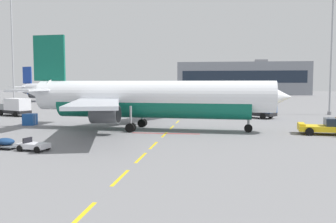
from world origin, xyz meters
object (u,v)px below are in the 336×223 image
object	(u,v)px
airliner_mid_left	(54,90)
baggage_train	(6,143)
fuel_service_truck	(254,108)
catering_truck	(15,107)
airliner_foreground	(148,99)
apron_light_mast_far	(332,31)
uld_cargo_container	(30,119)
pushback_tug	(328,127)
apron_light_mast_near	(12,31)

from	to	relation	value
airliner_mid_left	baggage_train	xyz separation A→B (m)	(31.99, -78.18, -3.08)
fuel_service_truck	catering_truck	bearing A→B (deg)	-177.04
airliner_foreground	fuel_service_truck	bearing A→B (deg)	50.48
airliner_foreground	airliner_mid_left	xyz separation A→B (m)	(-42.16, 63.31, -0.34)
airliner_foreground	catering_truck	size ratio (longest dim) A/B	4.75
airliner_mid_left	baggage_train	world-z (taller)	airliner_mid_left
airliner_mid_left	apron_light_mast_far	world-z (taller)	apron_light_mast_far
airliner_foreground	baggage_train	size ratio (longest dim) A/B	3.99
airliner_mid_left	catering_truck	distance (m)	49.72
uld_cargo_container	catering_truck	bearing A→B (deg)	127.26
catering_truck	apron_light_mast_far	size ratio (longest dim) A/B	0.30
pushback_tug	baggage_train	distance (m)	34.28
airliner_mid_left	pushback_tug	bearing A→B (deg)	-45.54
pushback_tug	airliner_mid_left	size ratio (longest dim) A/B	0.20
pushback_tug	fuel_service_truck	bearing A→B (deg)	108.30
fuel_service_truck	airliner_foreground	bearing A→B (deg)	-129.52
fuel_service_truck	airliner_mid_left	bearing A→B (deg)	141.60
fuel_service_truck	baggage_train	bearing A→B (deg)	-127.29
apron_light_mast_far	catering_truck	bearing A→B (deg)	-170.22
catering_truck	fuel_service_truck	size ratio (longest dim) A/B	1.05
baggage_train	apron_light_mast_near	bearing A→B (deg)	119.86
catering_truck	apron_light_mast_far	world-z (taller)	apron_light_mast_far
pushback_tug	catering_truck	xyz separation A→B (m)	(-48.74, 17.33, 0.74)
airliner_mid_left	fuel_service_truck	world-z (taller)	airliner_mid_left
catering_truck	apron_light_mast_near	size ratio (longest dim) A/B	0.25
fuel_service_truck	uld_cargo_container	xyz separation A→B (m)	(-32.31, -15.29, -0.85)
airliner_foreground	apron_light_mast_near	size ratio (longest dim) A/B	1.17
catering_truck	airliner_mid_left	bearing A→B (deg)	107.33
baggage_train	uld_cargo_container	bearing A→B (deg)	112.27
baggage_train	pushback_tug	bearing A→B (deg)	23.05
apron_light_mast_near	airliner_mid_left	bearing A→B (deg)	96.32
airliner_mid_left	fuel_service_truck	xyz separation A→B (m)	(57.08, -45.23, -1.96)
fuel_service_truck	apron_light_mast_far	distance (m)	21.28
pushback_tug	catering_truck	bearing A→B (deg)	160.42
baggage_train	airliner_foreground	bearing A→B (deg)	55.62
fuel_service_truck	baggage_train	world-z (taller)	fuel_service_truck
airliner_mid_left	apron_light_mast_far	bearing A→B (deg)	-27.78
airliner_mid_left	fuel_service_truck	bearing A→B (deg)	-38.40
catering_truck	baggage_train	bearing A→B (deg)	-60.79
catering_truck	uld_cargo_container	world-z (taller)	catering_truck
airliner_foreground	baggage_train	bearing A→B (deg)	-124.38
catering_truck	baggage_train	size ratio (longest dim) A/B	0.84
catering_truck	baggage_train	xyz separation A→B (m)	(17.19, -30.75, -1.12)
airliner_mid_left	uld_cargo_container	size ratio (longest dim) A/B	18.33
apron_light_mast_near	catering_truck	bearing A→B (deg)	-59.15
pushback_tug	airliner_mid_left	bearing A→B (deg)	134.46
airliner_foreground	baggage_train	distance (m)	18.33
pushback_tug	apron_light_mast_far	bearing A→B (deg)	73.64
airliner_foreground	apron_light_mast_far	bearing A→B (deg)	41.18
uld_cargo_container	fuel_service_truck	bearing A→B (deg)	25.32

